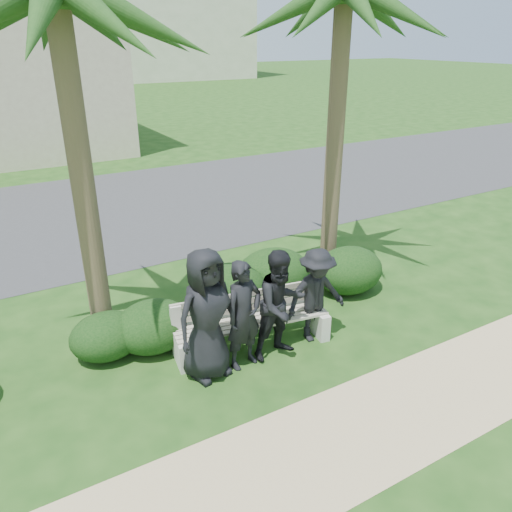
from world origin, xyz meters
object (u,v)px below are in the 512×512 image
object	(u,v)px
man_b	(244,315)
man_c	(281,305)
man_d	(316,296)
man_a	(207,315)
park_bench	(252,325)

from	to	relation	value
man_b	man_c	size ratio (longest dim) A/B	0.97
man_c	man_d	distance (m)	0.70
man_a	park_bench	bearing A→B (deg)	8.16
park_bench	man_c	bearing A→B (deg)	-45.23
park_bench	man_c	distance (m)	0.66
man_a	man_c	xyz separation A→B (m)	(1.12, -0.10, -0.11)
man_a	man_d	bearing A→B (deg)	-10.52
man_a	man_b	bearing A→B (deg)	-15.85
man_c	man_d	xyz separation A→B (m)	(0.70, 0.08, -0.08)
park_bench	man_b	bearing A→B (deg)	-123.76
man_a	man_b	xyz separation A→B (m)	(0.54, -0.06, -0.13)
park_bench	man_c	world-z (taller)	man_c
man_c	man_a	bearing A→B (deg)	171.34
man_c	park_bench	bearing A→B (deg)	122.11
man_c	man_d	bearing A→B (deg)	3.46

